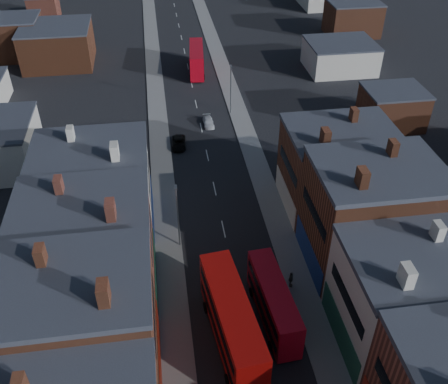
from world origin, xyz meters
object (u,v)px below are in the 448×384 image
object	(u,v)px
bus_1	(274,302)
car_2	(179,143)
bus_2	(197,59)
car_3	(208,122)
bus_0	(232,321)
ped_3	(291,279)

from	to	relation	value
bus_1	car_2	world-z (taller)	bus_1
bus_2	car_3	size ratio (longest dim) A/B	2.96
bus_1	bus_2	world-z (taller)	bus_2
bus_0	car_3	world-z (taller)	bus_0
car_2	car_3	xyz separation A→B (m)	(5.00, 5.63, -0.05)
bus_0	bus_2	size ratio (longest dim) A/B	1.17
bus_0	car_2	size ratio (longest dim) A/B	3.01
ped_3	car_3	bearing A→B (deg)	29.93
ped_3	car_2	bearing A→B (deg)	40.70
bus_0	bus_1	size ratio (longest dim) A/B	1.25
car_3	ped_3	xyz separation A→B (m)	(4.24, -34.42, 0.52)
bus_2	car_2	distance (m)	26.73
bus_1	ped_3	bearing A→B (deg)	49.36
bus_1	car_3	world-z (taller)	bus_1
car_2	bus_2	bearing A→B (deg)	82.60
car_2	car_3	distance (m)	7.53
bus_2	car_2	world-z (taller)	bus_2
bus_0	car_2	distance (m)	34.72
bus_0	car_2	world-z (taller)	bus_0
bus_1	car_3	xyz separation A→B (m)	(-1.53, 38.12, -1.82)
bus_0	ped_3	xyz separation A→B (m)	(6.94, 5.79, -1.87)
car_3	ped_3	bearing A→B (deg)	-84.21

